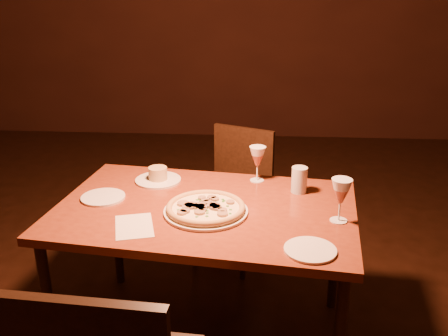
{
  "coord_description": "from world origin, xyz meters",
  "views": [
    {
      "loc": [
        0.18,
        -1.93,
        1.68
      ],
      "look_at": [
        0.04,
        0.14,
        0.88
      ],
      "focal_mm": 40.0,
      "sensor_mm": 36.0,
      "label": 1
    }
  ],
  "objects": [
    {
      "name": "ramekin_saucer",
      "position": [
        -0.31,
        0.37,
        0.74
      ],
      "size": [
        0.23,
        0.23,
        0.07
      ],
      "color": "white",
      "rests_on": "dining_table"
    },
    {
      "name": "menu_card",
      "position": [
        -0.32,
        -0.12,
        0.72
      ],
      "size": [
        0.21,
        0.26,
        0.0
      ],
      "primitive_type": "cube",
      "rotation": [
        0.0,
        0.0,
        0.28
      ],
      "color": "beige",
      "rests_on": "dining_table"
    },
    {
      "name": "water_tumbler",
      "position": [
        0.39,
        0.28,
        0.78
      ],
      "size": [
        0.08,
        0.08,
        0.13
      ],
      "primitive_type": "cylinder",
      "color": "silver",
      "rests_on": "dining_table"
    },
    {
      "name": "pizza_plate",
      "position": [
        -0.03,
        0.03,
        0.74
      ],
      "size": [
        0.37,
        0.37,
        0.04
      ],
      "color": "white",
      "rests_on": "dining_table"
    },
    {
      "name": "dining_table",
      "position": [
        -0.04,
        0.09,
        0.65
      ],
      "size": [
        1.43,
        1.02,
        0.71
      ],
      "rotation": [
        0.0,
        0.0,
        -0.12
      ],
      "color": "brown",
      "rests_on": "floor"
    },
    {
      "name": "side_plate_left",
      "position": [
        -0.53,
        0.15,
        0.72
      ],
      "size": [
        0.2,
        0.2,
        0.01
      ],
      "primitive_type": "cylinder",
      "color": "white",
      "rests_on": "dining_table"
    },
    {
      "name": "wine_glass_right",
      "position": [
        0.54,
        -0.01,
        0.81
      ],
      "size": [
        0.09,
        0.09,
        0.19
      ],
      "primitive_type": null,
      "color": "#A65A45",
      "rests_on": "dining_table"
    },
    {
      "name": "side_plate_near",
      "position": [
        0.39,
        -0.27,
        0.72
      ],
      "size": [
        0.2,
        0.2,
        0.01
      ],
      "primitive_type": "cylinder",
      "color": "white",
      "rests_on": "dining_table"
    },
    {
      "name": "wine_glass_far",
      "position": [
        0.19,
        0.41,
        0.81
      ],
      "size": [
        0.08,
        0.08,
        0.18
      ],
      "primitive_type": null,
      "color": "#A65A45",
      "rests_on": "dining_table"
    },
    {
      "name": "chair_far",
      "position": [
        0.06,
        0.88,
        0.46
      ],
      "size": [
        0.52,
        0.52,
        0.82
      ],
      "rotation": [
        0.0,
        0.0,
        -0.4
      ],
      "color": "black",
      "rests_on": "floor"
    }
  ]
}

